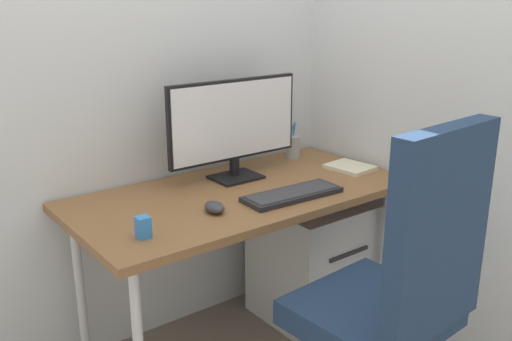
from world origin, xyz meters
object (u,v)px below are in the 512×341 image
at_px(office_chair, 400,285).
at_px(monitor, 234,124).
at_px(mouse, 214,207).
at_px(notebook, 350,167).
at_px(pen_holder, 293,146).
at_px(filing_cabinet, 312,259).
at_px(keyboard, 292,194).
at_px(desk_clamp_accessory, 143,227).

height_order(office_chair, monitor, monitor).
xyz_separation_m(monitor, mouse, (-0.30, -0.29, -0.22)).
bearing_deg(notebook, pen_holder, 97.96).
xyz_separation_m(mouse, pen_holder, (0.72, 0.39, 0.03)).
relative_size(filing_cabinet, notebook, 2.93).
distance_m(office_chair, notebook, 0.87).
bearing_deg(keyboard, pen_holder, 48.93).
bearing_deg(monitor, filing_cabinet, -22.16).
distance_m(mouse, desk_clamp_accessory, 0.31).
bearing_deg(filing_cabinet, mouse, -166.98).
bearing_deg(monitor, pen_holder, 12.85).
bearing_deg(notebook, office_chair, -131.23).
height_order(monitor, mouse, monitor).
bearing_deg(desk_clamp_accessory, filing_cabinet, 11.51).
bearing_deg(monitor, notebook, -23.56).
bearing_deg(keyboard, monitor, 96.87).
bearing_deg(mouse, monitor, 48.37).
height_order(office_chair, desk_clamp_accessory, office_chair).
relative_size(office_chair, keyboard, 2.73).
xyz_separation_m(keyboard, pen_holder, (0.38, 0.43, 0.04)).
xyz_separation_m(monitor, keyboard, (0.04, -0.34, -0.23)).
distance_m(monitor, notebook, 0.59).
bearing_deg(keyboard, desk_clamp_accessory, 179.88).
bearing_deg(desk_clamp_accessory, office_chair, -43.53).
relative_size(mouse, pen_holder, 0.57).
xyz_separation_m(mouse, notebook, (0.79, 0.07, -0.01)).
xyz_separation_m(keyboard, notebook, (0.46, 0.12, -0.00)).
relative_size(pen_holder, notebook, 0.88).
bearing_deg(monitor, keyboard, -83.13).
bearing_deg(mouse, pen_holder, 32.35).
xyz_separation_m(office_chair, notebook, (0.49, 0.70, 0.13)).
bearing_deg(pen_holder, monitor, -167.15).
height_order(mouse, pen_holder, pen_holder).
bearing_deg(desk_clamp_accessory, monitor, 28.99).
bearing_deg(pen_holder, keyboard, -131.07).
relative_size(filing_cabinet, keyboard, 1.37).
height_order(monitor, pen_holder, monitor).
relative_size(office_chair, notebook, 5.84).
distance_m(filing_cabinet, mouse, 0.81).
distance_m(office_chair, desk_clamp_accessory, 0.86).
bearing_deg(filing_cabinet, office_chair, -114.11).
bearing_deg(office_chair, pen_holder, 67.63).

